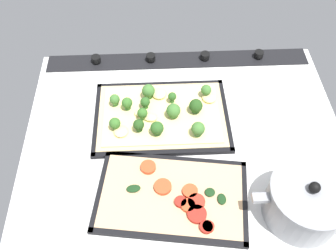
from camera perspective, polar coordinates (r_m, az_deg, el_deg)
ground_plane at (r=97.51cm, az=2.61°, el=-3.28°), size 83.30×69.92×3.00cm
stove_control_panel at (r=116.69cm, az=1.52°, el=10.15°), size 79.97×7.00×2.60cm
baking_tray_front at (r=101.06cm, az=-0.99°, el=1.35°), size 36.25×25.04×1.30cm
broccoli_pizza at (r=99.72cm, az=-1.00°, el=1.94°), size 33.84×22.63×5.71cm
baking_tray_back at (r=88.06cm, az=0.56°, el=-10.76°), size 37.41×25.96×1.30cm
veggie_pizza_back at (r=87.30cm, az=0.90°, el=-10.68°), size 34.69×23.25×1.90cm
cooking_pot at (r=87.31cm, az=20.30°, el=-10.78°), size 24.22×17.36×12.78cm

